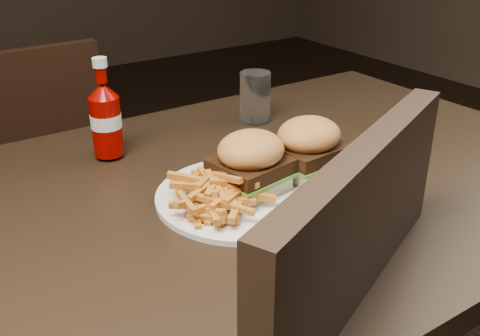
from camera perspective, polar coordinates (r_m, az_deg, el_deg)
dining_table at (r=0.95m, az=2.24°, el=-2.22°), size 1.20×0.80×0.04m
chair_far at (r=1.66m, az=-21.79°, el=-3.07°), size 0.43×0.43×0.04m
plate at (r=0.88m, az=0.37°, el=-2.89°), size 0.27×0.27×0.01m
sandwich_half_a at (r=0.88m, az=1.09°, el=-1.51°), size 0.11×0.10×0.03m
sandwich_half_b at (r=0.94m, az=6.85°, el=0.17°), size 0.10×0.10×0.03m
fries_pile at (r=0.84m, az=-2.56°, el=-2.35°), size 0.16×0.16×0.05m
ketchup_bottle at (r=1.03m, az=-13.40°, el=4.16°), size 0.05×0.05×0.11m
tumbler at (r=1.18m, az=1.54°, el=7.31°), size 0.07×0.07×0.10m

